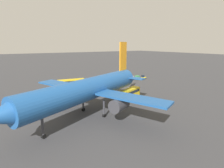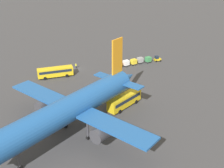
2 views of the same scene
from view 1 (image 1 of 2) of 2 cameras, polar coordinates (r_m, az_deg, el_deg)
The scene contains 11 objects.
ground_plane at distance 81.37m, azimuth -8.72°, elevation 0.30°, with size 600.00×600.00×0.00m, color #38383A.
airplane at distance 42.61m, azimuth -7.51°, elevation -1.74°, with size 43.81×37.35×18.19m.
shuttle_bus_near at distance 75.34m, azimuth -13.16°, elevation 0.55°, with size 11.32×4.45×3.12m.
shuttle_bus_far at distance 56.86m, azimuth 5.35°, elevation -3.05°, with size 10.97×6.09×3.30m.
baggage_tug at distance 91.14m, azimuth 10.19°, elevation 2.20°, with size 2.58×1.98×2.10m.
worker_person at distance 82.00m, azimuth -8.43°, elevation 1.03°, with size 0.38×0.38×1.74m.
cargo_cart_green at distance 89.09m, azimuth 8.25°, elevation 2.19°, with size 2.12×1.82×2.06m.
cargo_cart_grey at distance 87.83m, azimuth 6.47°, elevation 2.09°, with size 2.12×1.82×2.06m.
cargo_cart_yellow at distance 85.84m, azimuth 5.06°, elevation 1.87°, with size 2.12×1.82×2.06m.
cargo_cart_white at distance 84.31m, azimuth 3.39°, elevation 1.69°, with size 2.12×1.82×2.06m.
cargo_cart_orange at distance 82.71m, azimuth 1.72°, elevation 1.49°, with size 2.12×1.82×2.06m.
Camera 1 is at (31.69, 72.87, 17.53)m, focal length 28.00 mm.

